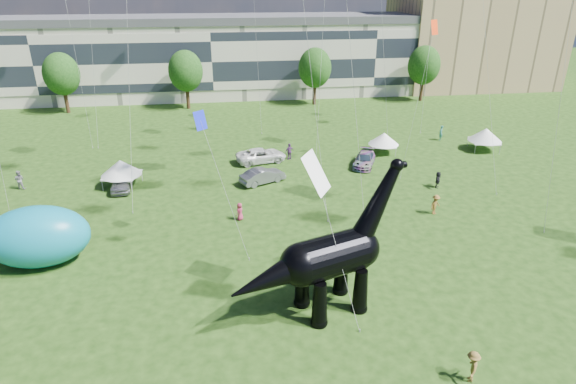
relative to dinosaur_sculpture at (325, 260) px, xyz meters
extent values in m
plane|color=#16330C|center=(1.30, -1.09, -3.58)|extent=(220.00, 220.00, 0.00)
cube|color=beige|center=(-6.70, 60.91, 2.42)|extent=(78.00, 11.00, 12.00)
cube|color=tan|center=(41.30, 63.91, 7.42)|extent=(28.00, 18.00, 22.00)
cylinder|color=#382314|center=(-28.70, 51.91, -1.98)|extent=(0.56, 0.56, 3.20)
ellipsoid|color=#14380F|center=(-28.70, 51.91, 2.74)|extent=(5.20, 5.20, 6.24)
cylinder|color=#382314|center=(-10.70, 51.91, -1.98)|extent=(0.56, 0.56, 3.20)
ellipsoid|color=#14380F|center=(-10.70, 51.91, 2.74)|extent=(5.20, 5.20, 6.24)
cylinder|color=#382314|center=(9.30, 51.91, -1.98)|extent=(0.56, 0.56, 3.20)
ellipsoid|color=#14380F|center=(9.30, 51.91, 2.74)|extent=(5.20, 5.20, 6.24)
cylinder|color=#382314|center=(27.30, 51.91, -1.98)|extent=(0.56, 0.56, 3.20)
ellipsoid|color=#14380F|center=(27.30, 51.91, 2.74)|extent=(5.20, 5.20, 6.24)
cone|color=black|center=(-0.52, -1.31, -2.14)|extent=(1.27, 1.27, 2.88)
sphere|color=black|center=(-0.52, -1.31, -3.41)|extent=(1.06, 1.06, 1.06)
cone|color=black|center=(-1.23, 0.68, -2.14)|extent=(1.27, 1.27, 2.88)
sphere|color=black|center=(-1.23, 0.68, -3.41)|extent=(1.06, 1.06, 1.06)
cone|color=black|center=(2.19, -0.34, -2.14)|extent=(1.27, 1.27, 2.88)
sphere|color=black|center=(2.19, -0.34, -3.41)|extent=(1.06, 1.06, 1.06)
cone|color=black|center=(1.49, 1.65, -2.14)|extent=(1.27, 1.27, 2.88)
sphere|color=black|center=(1.49, 1.65, -3.41)|extent=(1.06, 1.06, 1.06)
cylinder|color=black|center=(0.39, 0.14, 0.16)|extent=(4.67, 3.79, 2.59)
sphere|color=black|center=(-1.51, -0.54, 0.16)|extent=(2.59, 2.59, 2.59)
sphere|color=black|center=(2.29, 0.81, 0.16)|extent=(2.50, 2.50, 2.50)
cone|color=black|center=(3.40, 1.21, 2.94)|extent=(3.89, 2.57, 5.08)
sphere|color=black|center=(4.50, 1.60, 5.15)|extent=(0.81, 0.81, 0.81)
cylinder|color=black|center=(4.77, 1.70, 5.10)|extent=(0.77, 0.62, 0.42)
cone|color=black|center=(-3.37, -1.20, -0.16)|extent=(5.46, 3.60, 2.82)
imported|color=#A2A1A6|center=(-15.59, 20.92, -2.83)|extent=(2.10, 4.55, 1.51)
imported|color=slate|center=(-1.90, 20.56, -2.82)|extent=(4.84, 3.48, 1.52)
imported|color=white|center=(-1.50, 26.52, -2.81)|extent=(5.97, 3.72, 1.54)
imported|color=#595960|center=(9.52, 23.80, -2.87)|extent=(3.83, 5.28, 1.42)
cube|color=white|center=(12.88, 27.62, -2.57)|extent=(3.26, 3.26, 0.11)
cone|color=white|center=(12.88, 27.62, -1.84)|extent=(4.13, 4.13, 1.38)
cylinder|color=#999999|center=(11.36, 26.62, -3.08)|extent=(0.06, 0.06, 1.01)
cylinder|color=#999999|center=(13.88, 26.10, -3.08)|extent=(0.06, 0.06, 1.01)
cylinder|color=#999999|center=(11.88, 29.14, -3.08)|extent=(0.06, 0.06, 1.01)
cylinder|color=#999999|center=(14.40, 28.62, -3.08)|extent=(0.06, 0.06, 1.01)
cube|color=white|center=(25.03, 26.91, -2.47)|extent=(3.55, 3.55, 0.12)
cone|color=white|center=(25.03, 26.91, -1.66)|extent=(4.50, 4.50, 1.52)
cylinder|color=#999999|center=(23.37, 25.79, -3.03)|extent=(0.06, 0.06, 1.11)
cylinder|color=#999999|center=(26.15, 25.25, -3.03)|extent=(0.06, 0.06, 1.11)
cylinder|color=#999999|center=(23.91, 28.57, -3.03)|extent=(0.06, 0.06, 1.11)
cylinder|color=#999999|center=(26.69, 28.03, -3.03)|extent=(0.06, 0.06, 1.11)
cube|color=silver|center=(-15.61, 21.73, -2.46)|extent=(3.63, 3.63, 0.12)
cone|color=silver|center=(-15.61, 21.73, -1.65)|extent=(4.59, 4.59, 1.53)
cylinder|color=#999999|center=(-17.30, 20.64, -3.02)|extent=(0.06, 0.06, 1.12)
cylinder|color=#999999|center=(-14.51, 20.04, -3.02)|extent=(0.06, 0.06, 1.12)
cylinder|color=#999999|center=(-16.71, 23.43, -3.02)|extent=(0.06, 0.06, 1.12)
cylinder|color=#999999|center=(-13.92, 22.83, -3.02)|extent=(0.06, 0.06, 1.12)
ellipsoid|color=#0D809E|center=(-18.83, 7.93, -1.38)|extent=(7.29, 4.79, 4.41)
imported|color=#977B4B|center=(-20.16, 13.16, -2.74)|extent=(0.80, 0.97, 1.69)
imported|color=#5C2E69|center=(1.74, 26.97, -2.65)|extent=(1.18, 0.82, 1.86)
imported|color=black|center=(14.94, 17.10, -2.76)|extent=(1.14, 1.56, 1.63)
imported|color=brown|center=(6.25, -6.65, -2.68)|extent=(1.13, 1.34, 1.80)
imported|color=#A5294B|center=(-4.51, 12.82, -2.81)|extent=(0.86, 0.90, 1.55)
imported|color=gray|center=(-25.33, 22.34, -2.64)|extent=(0.99, 0.81, 1.88)
imported|color=brown|center=(12.28, 11.60, -2.68)|extent=(1.34, 1.17, 1.80)
imported|color=#30796B|center=(21.58, 31.28, -2.64)|extent=(0.77, 0.82, 1.88)
plane|color=#FF3A0D|center=(14.91, 21.91, 10.91)|extent=(1.33, 1.01, 1.35)
plane|color=white|center=(-0.49, 0.82, 5.24)|extent=(2.31, 2.77, 2.19)
plane|color=#131FCC|center=(-7.01, 8.35, 6.43)|extent=(1.17, 1.13, 1.26)
camera|label=1|loc=(-5.51, -23.70, 15.25)|focal=30.00mm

